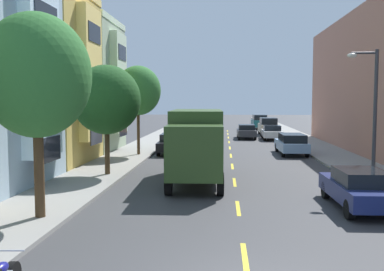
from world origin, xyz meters
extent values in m
plane|color=#38383A|center=(0.00, 30.00, 0.00)|extent=(160.00, 160.00, 0.00)
cube|color=gray|center=(-7.10, 28.00, 0.07)|extent=(3.20, 120.00, 0.14)
cube|color=gray|center=(7.10, 28.00, 0.07)|extent=(3.20, 120.00, 0.14)
cube|color=yellow|center=(0.00, 2.00, 0.00)|extent=(0.14, 2.20, 0.01)
cube|color=yellow|center=(0.00, 7.00, 0.00)|extent=(0.14, 2.20, 0.01)
cube|color=yellow|center=(0.00, 12.00, 0.00)|extent=(0.14, 2.20, 0.01)
cube|color=yellow|center=(0.00, 17.00, 0.00)|extent=(0.14, 2.20, 0.01)
cube|color=yellow|center=(0.00, 22.00, 0.00)|extent=(0.14, 2.20, 0.01)
cube|color=yellow|center=(0.00, 27.00, 0.00)|extent=(0.14, 2.20, 0.01)
cube|color=yellow|center=(0.00, 32.00, 0.00)|extent=(0.14, 2.20, 0.01)
cube|color=yellow|center=(0.00, 37.00, 0.00)|extent=(0.14, 2.20, 0.01)
cube|color=yellow|center=(0.00, 42.00, 0.00)|extent=(0.14, 2.20, 0.01)
cube|color=yellow|center=(0.00, 47.00, 0.00)|extent=(0.14, 2.20, 0.01)
cube|color=#CAE7FE|center=(-8.42, 10.02, 5.17)|extent=(0.55, 3.09, 7.46)
cube|color=#1E232D|center=(-8.13, 10.02, 1.72)|extent=(0.04, 2.35, 1.10)
cube|color=#1E232D|center=(-8.13, 10.02, 4.59)|extent=(0.04, 2.35, 1.10)
cube|color=#1E232D|center=(-8.13, 10.02, 7.46)|extent=(0.04, 2.35, 1.10)
cube|color=#F9D572|center=(-8.42, 17.09, 5.41)|extent=(0.55, 3.09, 7.81)
cube|color=#1E232D|center=(-8.13, 17.09, 1.80)|extent=(0.04, 2.35, 1.10)
cube|color=#1E232D|center=(-8.13, 17.09, 4.81)|extent=(0.04, 2.35, 1.10)
cube|color=#1E232D|center=(-8.13, 17.09, 7.81)|extent=(0.04, 2.35, 1.10)
cube|color=#99AD8E|center=(-14.62, 24.16, 4.77)|extent=(11.85, 6.87, 9.53)
cube|color=beige|center=(-8.95, 24.16, 9.75)|extent=(0.60, 6.87, 0.44)
cube|color=beige|center=(-8.42, 24.16, 5.15)|extent=(0.55, 3.09, 7.43)
cube|color=#1E232D|center=(-8.13, 24.16, 1.72)|extent=(0.04, 2.35, 1.10)
cube|color=#1E232D|center=(-8.13, 24.16, 4.58)|extent=(0.04, 2.35, 1.10)
cube|color=#1E232D|center=(-8.13, 24.16, 7.43)|extent=(0.04, 2.35, 1.10)
cylinder|color=#47331E|center=(-6.40, 4.86, 1.66)|extent=(0.32, 0.32, 3.04)
ellipsoid|color=#2D6B2D|center=(-6.40, 4.86, 4.65)|extent=(3.42, 3.42, 3.92)
cylinder|color=#47331E|center=(-6.40, 13.05, 1.37)|extent=(0.26, 0.26, 2.46)
ellipsoid|color=#1E4C1E|center=(-6.40, 13.05, 3.90)|extent=(3.43, 3.43, 3.48)
cylinder|color=#47331E|center=(-6.40, 21.25, 1.71)|extent=(0.20, 0.20, 3.13)
ellipsoid|color=#2D6B2D|center=(-6.40, 21.25, 4.55)|extent=(3.13, 3.13, 3.40)
cylinder|color=#38383D|center=(6.10, 11.17, 3.11)|extent=(0.16, 0.16, 5.94)
cylinder|color=#38383D|center=(5.55, 11.17, 5.93)|extent=(1.10, 0.10, 0.10)
ellipsoid|color=silver|center=(5.05, 11.17, 5.83)|extent=(0.44, 0.28, 0.20)
cube|color=#2D471E|center=(-1.83, 12.92, 2.03)|extent=(2.57, 5.51, 2.73)
cube|color=#2D471E|center=(-1.71, 9.06, 1.76)|extent=(2.36, 1.97, 2.20)
cube|color=black|center=(-1.68, 8.16, 2.24)|extent=(2.02, 0.14, 0.97)
cube|color=black|center=(-1.91, 15.56, 0.43)|extent=(2.40, 0.23, 0.24)
cylinder|color=black|center=(-2.77, 8.97, 0.48)|extent=(0.31, 0.97, 0.96)
cylinder|color=black|center=(-0.65, 9.04, 0.48)|extent=(0.31, 0.97, 0.96)
cylinder|color=black|center=(-2.94, 14.41, 0.48)|extent=(0.31, 0.97, 0.96)
cylinder|color=black|center=(-0.82, 14.48, 0.48)|extent=(0.31, 0.97, 0.96)
cylinder|color=black|center=(-2.91, 13.31, 0.48)|extent=(0.31, 0.97, 0.96)
cylinder|color=black|center=(-0.79, 13.38, 0.48)|extent=(0.31, 0.97, 0.96)
cube|color=navy|center=(4.32, 7.30, 0.63)|extent=(1.89, 4.54, 0.60)
cube|color=black|center=(4.33, 7.08, 1.18)|extent=(1.63, 2.19, 0.50)
cylinder|color=black|center=(5.08, 8.85, 0.33)|extent=(0.23, 0.66, 0.66)
cylinder|color=black|center=(3.50, 8.82, 0.33)|extent=(0.23, 0.66, 0.66)
cylinder|color=black|center=(3.56, 5.76, 0.33)|extent=(0.23, 0.66, 0.66)
cube|color=#194C28|center=(-4.31, 51.57, 0.78)|extent=(2.08, 4.85, 0.90)
cube|color=black|center=(-4.31, 51.57, 1.58)|extent=(1.79, 2.83, 0.70)
cylinder|color=black|center=(-5.22, 49.96, 0.33)|extent=(0.24, 0.67, 0.66)
cylinder|color=black|center=(-3.49, 49.92, 0.33)|extent=(0.24, 0.67, 0.66)
cylinder|color=black|center=(-5.13, 53.22, 0.33)|extent=(0.24, 0.67, 0.66)
cylinder|color=black|center=(-3.40, 53.18, 0.33)|extent=(0.24, 0.67, 0.66)
cube|color=orange|center=(-4.47, 40.79, 0.63)|extent=(1.83, 4.51, 0.60)
cube|color=black|center=(-4.47, 41.01, 1.18)|extent=(1.60, 2.17, 0.50)
cylinder|color=black|center=(-5.25, 39.25, 0.33)|extent=(0.22, 0.66, 0.66)
cylinder|color=black|center=(-3.67, 39.26, 0.33)|extent=(0.22, 0.66, 0.66)
cylinder|color=black|center=(-5.27, 42.31, 0.33)|extent=(0.22, 0.66, 0.66)
cylinder|color=black|center=(-3.69, 42.32, 0.33)|extent=(0.22, 0.66, 0.66)
cube|color=#7A9EC6|center=(4.33, 23.06, 0.64)|extent=(1.87, 4.72, 0.62)
cube|color=black|center=(4.34, 22.68, 1.23)|extent=(1.63, 2.84, 0.55)
cylinder|color=black|center=(5.12, 24.67, 0.33)|extent=(0.23, 0.66, 0.66)
cylinder|color=black|center=(3.52, 24.65, 0.33)|extent=(0.23, 0.66, 0.66)
cylinder|color=black|center=(5.15, 21.47, 0.33)|extent=(0.23, 0.66, 0.66)
cylinder|color=black|center=(3.55, 21.45, 0.33)|extent=(0.23, 0.66, 0.66)
cube|color=tan|center=(4.47, 40.60, 0.78)|extent=(1.95, 4.80, 0.90)
cube|color=black|center=(4.47, 40.60, 1.58)|extent=(1.72, 2.79, 0.70)
cylinder|color=black|center=(5.34, 42.23, 0.33)|extent=(0.22, 0.66, 0.66)
cylinder|color=black|center=(3.61, 42.23, 0.33)|extent=(0.22, 0.66, 0.66)
cylinder|color=black|center=(5.34, 38.97, 0.33)|extent=(0.22, 0.66, 0.66)
cylinder|color=black|center=(3.61, 38.97, 0.33)|extent=(0.22, 0.66, 0.66)
cube|color=#195B60|center=(4.35, 50.96, 0.78)|extent=(2.04, 4.84, 0.90)
cube|color=black|center=(4.35, 50.96, 1.58)|extent=(1.77, 2.82, 0.70)
cylinder|color=black|center=(5.19, 52.61, 0.33)|extent=(0.23, 0.66, 0.66)
cylinder|color=black|center=(3.46, 52.57, 0.33)|extent=(0.23, 0.66, 0.66)
cylinder|color=black|center=(5.25, 49.35, 0.33)|extent=(0.23, 0.66, 0.66)
cylinder|color=black|center=(3.52, 49.31, 0.33)|extent=(0.23, 0.66, 0.66)
cube|color=black|center=(-4.29, 22.97, 0.63)|extent=(1.92, 4.55, 0.60)
cube|color=black|center=(-4.29, 23.19, 1.18)|extent=(1.64, 2.20, 0.50)
cylinder|color=black|center=(-5.04, 21.42, 0.33)|extent=(0.24, 0.67, 0.66)
cylinder|color=black|center=(-3.46, 21.46, 0.33)|extent=(0.24, 0.67, 0.66)
cylinder|color=black|center=(-5.12, 24.48, 0.33)|extent=(0.24, 0.67, 0.66)
cylinder|color=black|center=(-3.54, 24.52, 0.33)|extent=(0.24, 0.67, 0.66)
cube|color=silver|center=(4.23, 34.86, 0.63)|extent=(1.91, 4.54, 0.60)
cube|color=black|center=(4.22, 34.64, 1.18)|extent=(1.64, 2.20, 0.50)
cylinder|color=black|center=(5.06, 36.37, 0.33)|extent=(0.24, 0.67, 0.66)
cylinder|color=black|center=(3.48, 36.41, 0.33)|extent=(0.24, 0.67, 0.66)
cylinder|color=black|center=(4.98, 33.31, 0.33)|extent=(0.24, 0.67, 0.66)
cylinder|color=black|center=(3.40, 33.35, 0.33)|extent=(0.24, 0.67, 0.66)
cube|color=#333338|center=(1.80, 35.97, 0.63)|extent=(1.80, 4.50, 0.60)
cube|color=black|center=(1.80, 35.75, 1.18)|extent=(1.58, 2.16, 0.50)
cylinder|color=black|center=(2.59, 37.50, 0.33)|extent=(0.22, 0.66, 0.66)
cylinder|color=black|center=(1.01, 37.50, 0.33)|extent=(0.22, 0.66, 0.66)
cylinder|color=black|center=(2.59, 34.44, 0.33)|extent=(0.22, 0.66, 0.66)
cylinder|color=black|center=(1.01, 34.44, 0.33)|extent=(0.22, 0.66, 0.66)
ellipsoid|color=navy|center=(-4.76, -0.76, 0.68)|extent=(0.24, 0.48, 0.22)
cylinder|color=silver|center=(-4.80, -0.33, 0.88)|extent=(0.62, 0.08, 0.03)
camera|label=1|loc=(-0.55, -8.55, 3.87)|focal=40.91mm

